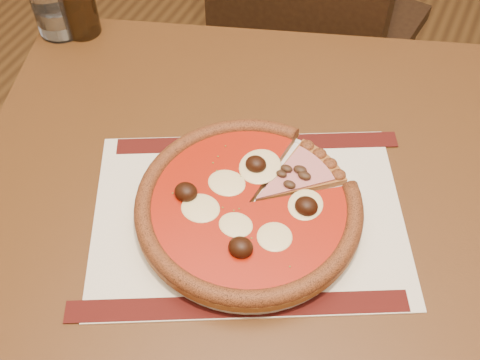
% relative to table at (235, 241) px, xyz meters
% --- Properties ---
extents(table, '(1.01, 1.01, 0.75)m').
position_rel_table_xyz_m(table, '(0.00, 0.00, 0.00)').
color(table, '#563014').
rests_on(table, ground).
extents(chair_far, '(0.48, 0.48, 0.93)m').
position_rel_table_xyz_m(chair_far, '(-0.14, 0.72, -0.12)').
color(chair_far, black).
rests_on(chair_far, ground).
extents(placemat, '(0.53, 0.47, 0.00)m').
position_rel_table_xyz_m(placemat, '(0.03, -0.01, 0.10)').
color(placemat, white).
rests_on(placemat, table).
extents(plate, '(0.30, 0.30, 0.02)m').
position_rel_table_xyz_m(plate, '(0.03, -0.01, 0.11)').
color(plate, white).
rests_on(plate, placemat).
extents(pizza, '(0.31, 0.31, 0.04)m').
position_rel_table_xyz_m(pizza, '(0.03, -0.01, 0.13)').
color(pizza, brown).
rests_on(pizza, plate).
extents(ham_slice, '(0.10, 0.13, 0.02)m').
position_rel_table_xyz_m(ham_slice, '(0.08, 0.06, 0.13)').
color(ham_slice, brown).
rests_on(ham_slice, plate).
extents(water_glass, '(0.10, 0.10, 0.10)m').
position_rel_table_xyz_m(water_glass, '(-0.46, 0.23, 0.15)').
color(water_glass, white).
rests_on(water_glass, table).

